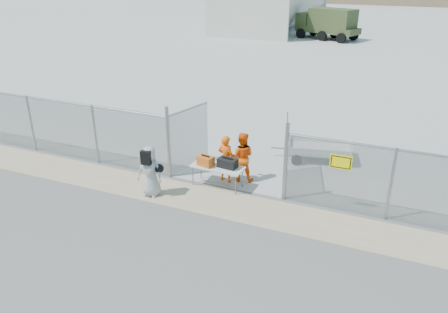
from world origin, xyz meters
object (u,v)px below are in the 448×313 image
at_px(folding_table, 218,176).
at_px(security_worker_left, 226,159).
at_px(security_worker_right, 242,157).
at_px(visitor, 150,171).
at_px(utility_trailer, 319,151).

distance_m(folding_table, security_worker_left, 0.67).
bearing_deg(security_worker_right, security_worker_left, 16.17).
height_order(folding_table, security_worker_left, security_worker_left).
xyz_separation_m(security_worker_right, visitor, (-2.24, -2.08, -0.03)).
height_order(security_worker_left, security_worker_right, security_worker_right).
relative_size(folding_table, security_worker_left, 1.06).
height_order(security_worker_right, utility_trailer, security_worker_right).
bearing_deg(visitor, security_worker_right, 37.77).
distance_m(security_worker_right, utility_trailer, 3.41).
xyz_separation_m(security_worker_left, utility_trailer, (2.52, 2.93, -0.46)).
bearing_deg(utility_trailer, security_worker_right, -140.27).
relative_size(security_worker_right, utility_trailer, 0.58).
xyz_separation_m(folding_table, security_worker_right, (0.55, 0.74, 0.48)).
height_order(folding_table, utility_trailer, folding_table).
height_order(folding_table, security_worker_right, security_worker_right).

